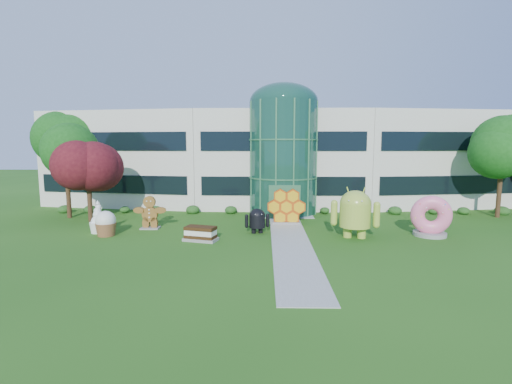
# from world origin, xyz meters

# --- Properties ---
(ground) EXTENTS (140.00, 140.00, 0.00)m
(ground) POSITION_xyz_m (0.00, 0.00, 0.00)
(ground) COLOR #215114
(ground) RESTS_ON ground
(building) EXTENTS (46.00, 15.00, 9.30)m
(building) POSITION_xyz_m (0.00, 18.00, 4.65)
(building) COLOR beige
(building) RESTS_ON ground
(atrium) EXTENTS (6.00, 6.00, 9.80)m
(atrium) POSITION_xyz_m (0.00, 12.00, 4.90)
(atrium) COLOR #194738
(atrium) RESTS_ON ground
(walkway) EXTENTS (2.40, 20.00, 0.04)m
(walkway) POSITION_xyz_m (0.00, 2.00, 0.02)
(walkway) COLOR #9E9E93
(walkway) RESTS_ON ground
(tree_red) EXTENTS (4.00, 4.00, 6.00)m
(tree_red) POSITION_xyz_m (-15.50, 7.50, 3.00)
(tree_red) COLOR #3F0C14
(tree_red) RESTS_ON ground
(trees_backdrop) EXTENTS (52.00, 8.00, 8.40)m
(trees_backdrop) POSITION_xyz_m (0.00, 13.00, 4.20)
(trees_backdrop) COLOR #134B12
(trees_backdrop) RESTS_ON ground
(android_green) EXTENTS (3.68, 2.90, 3.68)m
(android_green) POSITION_xyz_m (4.27, 2.75, 1.84)
(android_green) COLOR #A1BC3C
(android_green) RESTS_ON ground
(android_black) EXTENTS (1.99, 1.54, 2.02)m
(android_black) POSITION_xyz_m (-2.15, 3.86, 1.01)
(android_black) COLOR black
(android_black) RESTS_ON ground
(donut) EXTENTS (2.88, 1.89, 2.75)m
(donut) POSITION_xyz_m (9.45, 3.39, 1.38)
(donut) COLOR #E15584
(donut) RESTS_ON ground
(gingerbread) EXTENTS (2.64, 1.02, 2.43)m
(gingerbread) POSITION_xyz_m (-9.97, 5.08, 1.21)
(gingerbread) COLOR brown
(gingerbread) RESTS_ON ground
(ice_cream_sandwich) EXTENTS (2.32, 1.58, 0.94)m
(ice_cream_sandwich) POSITION_xyz_m (-5.71, 1.72, 0.47)
(ice_cream_sandwich) COLOR black
(ice_cream_sandwich) RESTS_ON ground
(honeycomb) EXTENTS (3.15, 1.19, 2.45)m
(honeycomb) POSITION_xyz_m (0.04, 7.01, 1.23)
(honeycomb) COLOR gold
(honeycomb) RESTS_ON ground
(froyo) EXTENTS (1.68, 1.68, 2.24)m
(froyo) POSITION_xyz_m (-13.18, 3.80, 1.12)
(froyo) COLOR white
(froyo) RESTS_ON ground
(cupcake) EXTENTS (1.44, 1.44, 1.71)m
(cupcake) POSITION_xyz_m (-12.28, 2.89, 0.85)
(cupcake) COLOR white
(cupcake) RESTS_ON ground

